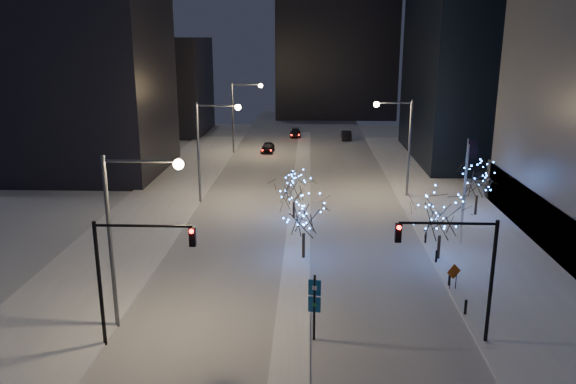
{
  "coord_description": "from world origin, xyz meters",
  "views": [
    {
      "loc": [
        0.88,
        -26.52,
        15.97
      ],
      "look_at": [
        -0.68,
        13.24,
        5.0
      ],
      "focal_mm": 35.0,
      "sensor_mm": 36.0,
      "label": 1
    }
  ],
  "objects_px": {
    "street_lamp_w_far": "(240,108)",
    "car_far": "(295,133)",
    "holiday_tree_plaza_near": "(441,214)",
    "construction_sign": "(454,274)",
    "wayfinding_sign": "(314,301)",
    "street_lamp_w_mid": "(209,139)",
    "street_lamp_w_near": "(128,219)",
    "traffic_signal_west": "(127,263)",
    "holiday_tree_median_far": "(294,188)",
    "traffic_signal_east": "(463,261)",
    "holiday_tree_median_near": "(304,216)",
    "holiday_tree_plaza_far": "(478,180)",
    "car_mid": "(346,135)",
    "street_lamp_east": "(401,135)",
    "car_near": "(268,147)"
  },
  "relations": [
    {
      "from": "holiday_tree_median_far",
      "to": "holiday_tree_plaza_far",
      "type": "height_order",
      "value": "holiday_tree_plaza_far"
    },
    {
      "from": "street_lamp_w_far",
      "to": "street_lamp_w_near",
      "type": "bearing_deg",
      "value": -90.0
    },
    {
      "from": "traffic_signal_west",
      "to": "holiday_tree_median_far",
      "type": "xyz_separation_m",
      "value": [
        7.94,
        22.03,
        -1.84
      ]
    },
    {
      "from": "street_lamp_w_near",
      "to": "car_far",
      "type": "relative_size",
      "value": 2.27
    },
    {
      "from": "holiday_tree_median_far",
      "to": "holiday_tree_plaza_far",
      "type": "relative_size",
      "value": 0.87
    },
    {
      "from": "traffic_signal_east",
      "to": "holiday_tree_median_near",
      "type": "height_order",
      "value": "traffic_signal_east"
    },
    {
      "from": "street_lamp_east",
      "to": "car_far",
      "type": "xyz_separation_m",
      "value": [
        -11.58,
        35.76,
        -5.81
      ]
    },
    {
      "from": "traffic_signal_east",
      "to": "car_mid",
      "type": "relative_size",
      "value": 1.58
    },
    {
      "from": "street_lamp_w_near",
      "to": "street_lamp_w_mid",
      "type": "bearing_deg",
      "value": 90.0
    },
    {
      "from": "holiday_tree_median_far",
      "to": "wayfinding_sign",
      "type": "bearing_deg",
      "value": -85.32
    },
    {
      "from": "street_lamp_w_near",
      "to": "construction_sign",
      "type": "distance_m",
      "value": 20.69
    },
    {
      "from": "holiday_tree_median_near",
      "to": "holiday_tree_plaza_near",
      "type": "xyz_separation_m",
      "value": [
        10.0,
        0.22,
        0.17
      ]
    },
    {
      "from": "car_near",
      "to": "holiday_tree_median_far",
      "type": "relative_size",
      "value": 0.95
    },
    {
      "from": "wayfinding_sign",
      "to": "street_lamp_w_mid",
      "type": "bearing_deg",
      "value": 122.31
    },
    {
      "from": "holiday_tree_median_near",
      "to": "construction_sign",
      "type": "relative_size",
      "value": 2.82
    },
    {
      "from": "street_lamp_w_mid",
      "to": "car_mid",
      "type": "distance_m",
      "value": 40.5
    },
    {
      "from": "holiday_tree_plaza_near",
      "to": "street_lamp_w_mid",
      "type": "bearing_deg",
      "value": 143.76
    },
    {
      "from": "traffic_signal_east",
      "to": "holiday_tree_median_far",
      "type": "xyz_separation_m",
      "value": [
        -9.44,
        21.03,
        -1.84
      ]
    },
    {
      "from": "street_lamp_east",
      "to": "car_far",
      "type": "height_order",
      "value": "street_lamp_east"
    },
    {
      "from": "street_lamp_w_mid",
      "to": "street_lamp_w_far",
      "type": "height_order",
      "value": "same"
    },
    {
      "from": "street_lamp_w_far",
      "to": "holiday_tree_plaza_far",
      "type": "distance_m",
      "value": 38.06
    },
    {
      "from": "holiday_tree_plaza_far",
      "to": "construction_sign",
      "type": "height_order",
      "value": "holiday_tree_plaza_far"
    },
    {
      "from": "street_lamp_w_near",
      "to": "car_far",
      "type": "height_order",
      "value": "street_lamp_w_near"
    },
    {
      "from": "holiday_tree_plaza_far",
      "to": "street_lamp_w_near",
      "type": "bearing_deg",
      "value": -139.34
    },
    {
      "from": "holiday_tree_median_near",
      "to": "wayfinding_sign",
      "type": "distance_m",
      "value": 11.65
    },
    {
      "from": "street_lamp_east",
      "to": "car_far",
      "type": "relative_size",
      "value": 2.27
    },
    {
      "from": "traffic_signal_west",
      "to": "traffic_signal_east",
      "type": "bearing_deg",
      "value": 3.29
    },
    {
      "from": "street_lamp_w_far",
      "to": "holiday_tree_median_near",
      "type": "bearing_deg",
      "value": -76.55
    },
    {
      "from": "street_lamp_w_near",
      "to": "car_near",
      "type": "height_order",
      "value": "street_lamp_w_near"
    },
    {
      "from": "holiday_tree_plaza_near",
      "to": "construction_sign",
      "type": "bearing_deg",
      "value": -92.17
    },
    {
      "from": "car_far",
      "to": "construction_sign",
      "type": "distance_m",
      "value": 59.47
    },
    {
      "from": "street_lamp_east",
      "to": "construction_sign",
      "type": "height_order",
      "value": "street_lamp_east"
    },
    {
      "from": "traffic_signal_east",
      "to": "car_mid",
      "type": "xyz_separation_m",
      "value": [
        -2.16,
        62.88,
        -4.03
      ]
    },
    {
      "from": "street_lamp_w_mid",
      "to": "holiday_tree_plaza_near",
      "type": "height_order",
      "value": "street_lamp_w_mid"
    },
    {
      "from": "street_lamp_w_near",
      "to": "car_mid",
      "type": "height_order",
      "value": "street_lamp_w_near"
    },
    {
      "from": "holiday_tree_median_far",
      "to": "wayfinding_sign",
      "type": "height_order",
      "value": "holiday_tree_median_far"
    },
    {
      "from": "street_lamp_w_mid",
      "to": "wayfinding_sign",
      "type": "height_order",
      "value": "street_lamp_w_mid"
    },
    {
      "from": "street_lamp_w_mid",
      "to": "traffic_signal_west",
      "type": "distance_m",
      "value": 27.06
    },
    {
      "from": "traffic_signal_east",
      "to": "holiday_tree_median_far",
      "type": "height_order",
      "value": "traffic_signal_east"
    },
    {
      "from": "wayfinding_sign",
      "to": "car_far",
      "type": "bearing_deg",
      "value": 103.41
    },
    {
      "from": "street_lamp_w_far",
      "to": "car_far",
      "type": "xyz_separation_m",
      "value": [
        7.44,
        13.76,
        -5.86
      ]
    },
    {
      "from": "street_lamp_w_near",
      "to": "wayfinding_sign",
      "type": "relative_size",
      "value": 2.61
    },
    {
      "from": "traffic_signal_west",
      "to": "car_near",
      "type": "height_order",
      "value": "traffic_signal_west"
    },
    {
      "from": "street_lamp_w_far",
      "to": "car_near",
      "type": "height_order",
      "value": "street_lamp_w_far"
    },
    {
      "from": "traffic_signal_east",
      "to": "holiday_tree_plaza_near",
      "type": "xyz_separation_m",
      "value": [
        1.56,
        11.76,
        -1.18
      ]
    },
    {
      "from": "street_lamp_east",
      "to": "traffic_signal_east",
      "type": "height_order",
      "value": "street_lamp_east"
    },
    {
      "from": "holiday_tree_plaza_near",
      "to": "holiday_tree_plaza_far",
      "type": "relative_size",
      "value": 1.06
    },
    {
      "from": "street_lamp_w_near",
      "to": "street_lamp_w_mid",
      "type": "xyz_separation_m",
      "value": [
        0.0,
        25.0,
        0.0
      ]
    },
    {
      "from": "street_lamp_w_near",
      "to": "street_lamp_w_far",
      "type": "relative_size",
      "value": 1.0
    },
    {
      "from": "street_lamp_w_far",
      "to": "traffic_signal_west",
      "type": "xyz_separation_m",
      "value": [
        0.5,
        -52.0,
        -1.74
      ]
    }
  ]
}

